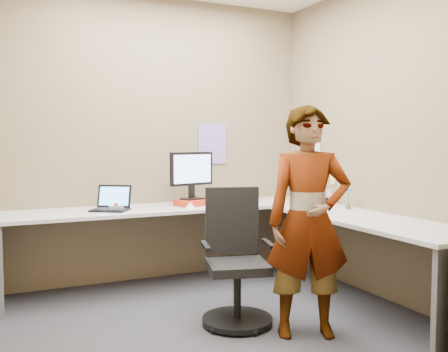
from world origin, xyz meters
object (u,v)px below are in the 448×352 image
office_chair (236,269)px  person (309,221)px  monitor (192,171)px  desk (243,229)px

office_chair → person: 0.67m
monitor → person: size_ratio=0.29×
desk → office_chair: 0.63m
office_chair → person: person is taller
desk → monitor: (-0.24, 0.58, 0.46)m
monitor → office_chair: size_ratio=0.47×
desk → person: 0.95m
monitor → person: bearing=-95.0°
office_chair → person: (0.34, -0.42, 0.39)m
monitor → desk: bearing=-82.6°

